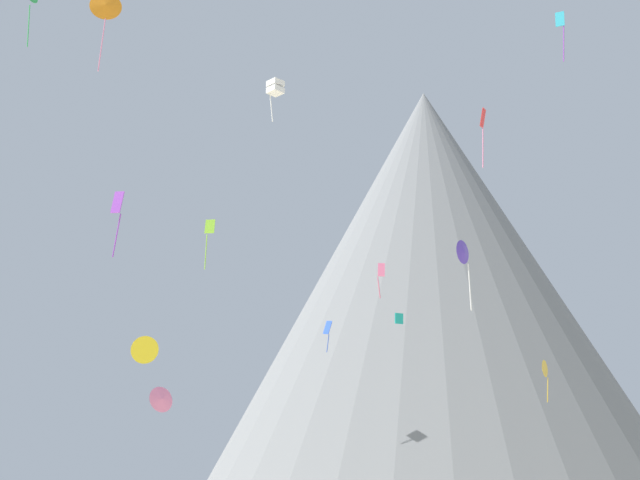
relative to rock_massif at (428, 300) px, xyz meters
The scene contains 14 objects.
rock_massif is the anchor object (origin of this frame).
kite_gold_low 44.56m from the rock_massif, 81.40° to the right, with size 1.01×1.45×3.65m.
kite_yellow_mid 51.26m from the rock_massif, 126.07° to the right, with size 2.74×2.01×2.50m.
kite_pink_low 65.07m from the rock_massif, 112.32° to the right, with size 1.73×1.63×1.83m.
kite_lime_mid 53.60m from the rock_massif, 114.58° to the right, with size 0.85×0.43×4.41m.
kite_blue_mid 32.28m from the rock_massif, 114.68° to the right, with size 1.02×0.68×3.37m.
kite_white_high 62.39m from the rock_massif, 104.60° to the right, with size 1.38×1.38×3.21m.
kite_orange_high 65.94m from the rock_massif, 116.94° to the right, with size 2.52×1.05×6.88m.
kite_violet_mid 70.80m from the rock_massif, 111.06° to the right, with size 0.84×0.40×4.47m.
kite_red_high 57.79m from the rock_massif, 90.41° to the right, with size 0.60×1.07×4.72m.
kite_teal_mid 57.61m from the rock_massif, 97.07° to the right, with size 0.66×0.63×0.82m.
kite_indigo_mid 63.61m from the rock_massif, 92.64° to the right, with size 1.11×1.39×4.73m.
kite_cyan_high 56.90m from the rock_massif, 83.32° to the right, with size 0.70×0.35×4.36m.
kite_rainbow_mid 49.95m from the rock_massif, 99.26° to the right, with size 0.67×0.45×3.00m.
Camera 1 is at (1.72, -32.60, 2.32)m, focal length 49.76 mm.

